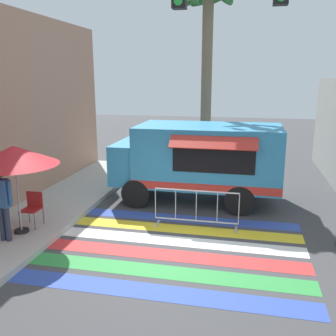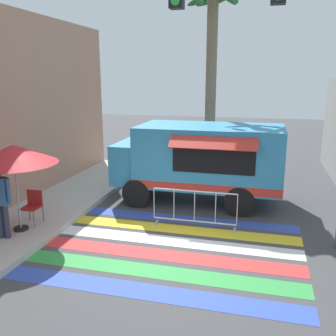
{
  "view_description": "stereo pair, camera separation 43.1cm",
  "coord_description": "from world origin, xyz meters",
  "px_view_note": "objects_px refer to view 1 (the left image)",
  "views": [
    {
      "loc": [
        1.7,
        -7.86,
        3.93
      ],
      "look_at": [
        -0.52,
        2.46,
        1.35
      ],
      "focal_mm": 40.0,
      "sensor_mm": 36.0,
      "label": 1
    },
    {
      "loc": [
        2.12,
        -7.76,
        3.93
      ],
      "look_at": [
        -0.52,
        2.46,
        1.35
      ],
      "focal_mm": 40.0,
      "sensor_mm": 36.0,
      "label": 2
    }
  ],
  "objects_px": {
    "folding_chair": "(33,206)",
    "barricade_front": "(196,209)",
    "patio_umbrella": "(14,156)",
    "palm_tree": "(207,53)",
    "vendor_person": "(2,200)",
    "food_truck": "(196,157)",
    "traffic_signal_pole": "(285,31)"
  },
  "relations": [
    {
      "from": "folding_chair",
      "to": "barricade_front",
      "type": "bearing_deg",
      "value": 31.79
    },
    {
      "from": "patio_umbrella",
      "to": "folding_chair",
      "type": "bearing_deg",
      "value": 84.88
    },
    {
      "from": "barricade_front",
      "to": "palm_tree",
      "type": "height_order",
      "value": "palm_tree"
    },
    {
      "from": "vendor_person",
      "to": "food_truck",
      "type": "bearing_deg",
      "value": 40.64
    },
    {
      "from": "patio_umbrella",
      "to": "palm_tree",
      "type": "relative_size",
      "value": 0.3
    },
    {
      "from": "patio_umbrella",
      "to": "palm_tree",
      "type": "distance_m",
      "value": 8.26
    },
    {
      "from": "patio_umbrella",
      "to": "barricade_front",
      "type": "bearing_deg",
      "value": 20.82
    },
    {
      "from": "folding_chair",
      "to": "palm_tree",
      "type": "height_order",
      "value": "palm_tree"
    },
    {
      "from": "vendor_person",
      "to": "barricade_front",
      "type": "relative_size",
      "value": 0.78
    },
    {
      "from": "barricade_front",
      "to": "vendor_person",
      "type": "bearing_deg",
      "value": -153.63
    },
    {
      "from": "vendor_person",
      "to": "barricade_front",
      "type": "xyz_separation_m",
      "value": [
        4.24,
        2.1,
        -0.65
      ]
    },
    {
      "from": "patio_umbrella",
      "to": "barricade_front",
      "type": "distance_m",
      "value": 4.74
    },
    {
      "from": "traffic_signal_pole",
      "to": "folding_chair",
      "type": "bearing_deg",
      "value": -173.12
    },
    {
      "from": "food_truck",
      "to": "palm_tree",
      "type": "bearing_deg",
      "value": 90.92
    },
    {
      "from": "traffic_signal_pole",
      "to": "palm_tree",
      "type": "xyz_separation_m",
      "value": [
        -2.32,
        5.61,
        -0.1
      ]
    },
    {
      "from": "palm_tree",
      "to": "folding_chair",
      "type": "bearing_deg",
      "value": -120.45
    },
    {
      "from": "food_truck",
      "to": "folding_chair",
      "type": "relative_size",
      "value": 6.0
    },
    {
      "from": "traffic_signal_pole",
      "to": "vendor_person",
      "type": "relative_size",
      "value": 3.83
    },
    {
      "from": "patio_umbrella",
      "to": "folding_chair",
      "type": "xyz_separation_m",
      "value": [
        0.04,
        0.5,
        -1.43
      ]
    },
    {
      "from": "food_truck",
      "to": "palm_tree",
      "type": "height_order",
      "value": "palm_tree"
    },
    {
      "from": "traffic_signal_pole",
      "to": "barricade_front",
      "type": "height_order",
      "value": "traffic_signal_pole"
    },
    {
      "from": "patio_umbrella",
      "to": "palm_tree",
      "type": "xyz_separation_m",
      "value": [
        3.77,
        6.84,
        2.69
      ]
    },
    {
      "from": "barricade_front",
      "to": "patio_umbrella",
      "type": "bearing_deg",
      "value": -159.18
    },
    {
      "from": "food_truck",
      "to": "barricade_front",
      "type": "distance_m",
      "value": 2.47
    },
    {
      "from": "traffic_signal_pole",
      "to": "patio_umbrella",
      "type": "distance_m",
      "value": 6.81
    },
    {
      "from": "traffic_signal_pole",
      "to": "patio_umbrella",
      "type": "height_order",
      "value": "traffic_signal_pole"
    },
    {
      "from": "food_truck",
      "to": "folding_chair",
      "type": "xyz_separation_m",
      "value": [
        -3.78,
        -3.36,
        -0.77
      ]
    },
    {
      "from": "patio_umbrella",
      "to": "vendor_person",
      "type": "distance_m",
      "value": 1.07
    },
    {
      "from": "traffic_signal_pole",
      "to": "folding_chair",
      "type": "xyz_separation_m",
      "value": [
        -6.05,
        -0.73,
        -4.22
      ]
    },
    {
      "from": "food_truck",
      "to": "folding_chair",
      "type": "height_order",
      "value": "food_truck"
    },
    {
      "from": "traffic_signal_pole",
      "to": "vendor_person",
      "type": "distance_m",
      "value": 7.41
    },
    {
      "from": "patio_umbrella",
      "to": "vendor_person",
      "type": "relative_size",
      "value": 1.24
    }
  ]
}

